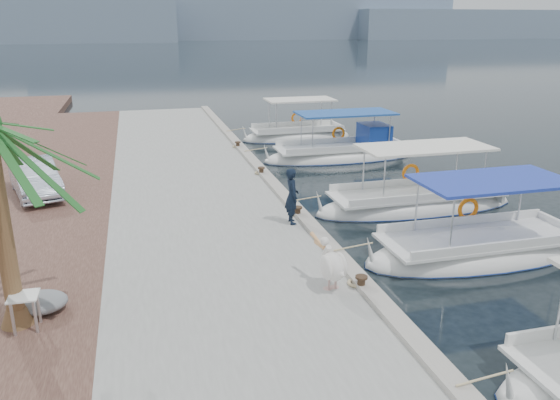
# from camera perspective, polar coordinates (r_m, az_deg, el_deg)

# --- Properties ---
(ground) EXTENTS (400.00, 400.00, 0.00)m
(ground) POSITION_cam_1_polar(r_m,az_deg,el_deg) (15.88, 4.60, -5.11)
(ground) COLOR black
(ground) RESTS_ON ground
(concrete_quay) EXTENTS (6.00, 40.00, 0.50)m
(concrete_quay) POSITION_cam_1_polar(r_m,az_deg,el_deg) (19.77, -8.47, 0.24)
(concrete_quay) COLOR gray
(concrete_quay) RESTS_ON ground
(quay_curb) EXTENTS (0.44, 40.00, 0.12)m
(quay_curb) POSITION_cam_1_polar(r_m,az_deg,el_deg) (20.15, -0.64, 1.70)
(quay_curb) COLOR gray
(quay_curb) RESTS_ON concrete_quay
(cobblestone_strip) EXTENTS (4.00, 40.00, 0.50)m
(cobblestone_strip) POSITION_cam_1_polar(r_m,az_deg,el_deg) (19.91, -22.90, -0.91)
(cobblestone_strip) COLOR #4C2F28
(cobblestone_strip) RESTS_ON ground
(distant_hills) EXTENTS (330.00, 60.00, 18.00)m
(distant_hills) POSITION_cam_1_polar(r_m,az_deg,el_deg) (218.00, -6.04, 18.33)
(distant_hills) COLOR slate
(distant_hills) RESTS_ON ground
(fishing_caique_b) EXTENTS (6.87, 2.45, 2.83)m
(fishing_caique_b) POSITION_cam_1_polar(r_m,az_deg,el_deg) (16.30, 20.06, -5.12)
(fishing_caique_b) COLOR silver
(fishing_caique_b) RESTS_ON ground
(fishing_caique_c) EXTENTS (7.44, 2.28, 2.83)m
(fishing_caique_c) POSITION_cam_1_polar(r_m,az_deg,el_deg) (19.75, 13.98, -0.52)
(fishing_caique_c) COLOR silver
(fishing_caique_c) RESTS_ON ground
(fishing_caique_d) EXTENTS (7.61, 2.38, 2.83)m
(fishing_caique_d) POSITION_cam_1_polar(r_m,az_deg,el_deg) (26.44, 6.54, 4.72)
(fishing_caique_d) COLOR silver
(fishing_caique_d) RESTS_ON ground
(fishing_caique_e) EXTENTS (6.23, 2.25, 2.83)m
(fishing_caique_e) POSITION_cam_1_polar(r_m,az_deg,el_deg) (30.82, 1.79, 6.62)
(fishing_caique_e) COLOR silver
(fishing_caique_e) RESTS_ON ground
(mooring_bollards) EXTENTS (0.28, 20.28, 0.33)m
(mooring_bollards) POSITION_cam_1_polar(r_m,az_deg,el_deg) (16.86, 1.86, -1.14)
(mooring_bollards) COLOR black
(mooring_bollards) RESTS_ON concrete_quay
(pelican) EXTENTS (0.63, 1.45, 1.11)m
(pelican) POSITION_cam_1_polar(r_m,az_deg,el_deg) (12.33, 5.47, -6.76)
(pelican) COLOR tan
(pelican) RESTS_ON concrete_quay
(fisherman) EXTENTS (0.42, 0.63, 1.69)m
(fisherman) POSITION_cam_1_polar(r_m,az_deg,el_deg) (16.14, 1.26, 0.42)
(fisherman) COLOR black
(fisherman) RESTS_ON concrete_quay
(parked_car) EXTENTS (2.35, 4.01, 1.25)m
(parked_car) POSITION_cam_1_polar(r_m,az_deg,el_deg) (20.71, -24.25, 2.16)
(parked_car) COLOR silver
(parked_car) RESTS_ON cobblestone_strip
(tarp_bundle) EXTENTS (1.10, 0.90, 0.40)m
(tarp_bundle) POSITION_cam_1_polar(r_m,az_deg,el_deg) (12.55, -23.77, -9.78)
(tarp_bundle) COLOR slate
(tarp_bundle) RESTS_ON cobblestone_strip
(folding_table) EXTENTS (0.55, 0.55, 0.73)m
(folding_table) POSITION_cam_1_polar(r_m,az_deg,el_deg) (11.84, -25.13, -9.90)
(folding_table) COLOR silver
(folding_table) RESTS_ON cobblestone_strip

